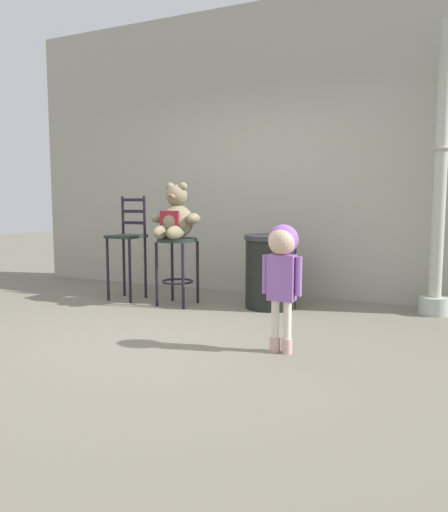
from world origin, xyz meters
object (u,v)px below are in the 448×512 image
Objects in this scene: child_walking at (282,260)px; trash_bin at (271,271)px; bar_stool_with_teddy at (177,256)px; bar_chair_empty at (128,242)px; teddy_bear at (175,218)px; lamppost at (439,202)px.

child_walking reaches higher than trash_bin.
bar_chair_empty is (-0.68, 0.04, 0.13)m from bar_stool_with_teddy.
teddy_bear is 1.98m from child_walking.
bar_stool_with_teddy is 1.99m from child_walking.
teddy_bear reaches higher than bar_chair_empty.
trash_bin is at bearing 15.93° from bar_stool_with_teddy.
bar_chair_empty is (-2.28, 1.22, -0.04)m from child_walking.
child_walking is 0.81× the size of bar_chair_empty.
trash_bin is (0.99, 0.28, -0.14)m from bar_stool_with_teddy.
teddy_bear is 0.21× the size of lamppost.
lamppost is (2.60, 0.67, 0.59)m from bar_stool_with_teddy.
lamppost is (1.00, 1.85, 0.43)m from child_walking.
trash_bin is 0.65× the size of bar_chair_empty.
lamppost is (1.61, 0.39, 0.74)m from trash_bin.
trash_bin is 1.81m from lamppost.
bar_stool_with_teddy is at bearing 38.61° from child_walking.
child_walking is 1.61m from trash_bin.
trash_bin is 0.27× the size of lamppost.
child_walking is at bearing -36.43° from bar_stool_with_teddy.
bar_stool_with_teddy is at bearing -3.21° from bar_chair_empty.
lamppost reaches higher than child_walking.
child_walking is at bearing -118.41° from lamppost.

